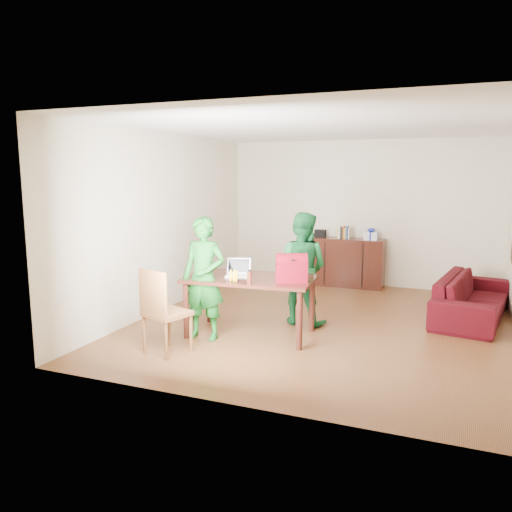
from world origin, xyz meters
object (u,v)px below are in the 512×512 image
at_px(table, 250,284).
at_px(sofa, 472,297).
at_px(chair, 166,328).
at_px(person_far, 302,268).
at_px(person_near, 204,278).
at_px(laptop, 238,273).
at_px(bottle, 249,277).
at_px(red_bag, 291,271).

distance_m(table, sofa, 3.33).
xyz_separation_m(chair, person_far, (1.13, 1.72, 0.49)).
bearing_deg(person_near, sofa, 32.91).
relative_size(chair, laptop, 2.82).
bearing_deg(chair, sofa, 58.74).
relative_size(person_far, sofa, 0.74).
height_order(person_near, bottle, person_near).
bearing_deg(person_near, laptop, 44.59).
height_order(chair, person_near, person_near).
height_order(table, red_bag, red_bag).
bearing_deg(table, chair, -128.74).
xyz_separation_m(chair, sofa, (3.38, 2.86, 0.01)).
bearing_deg(laptop, sofa, 16.73).
bearing_deg(sofa, chair, 139.78).
bearing_deg(chair, table, 74.07).
bearing_deg(red_bag, person_near, 171.22).
relative_size(chair, person_near, 0.65).
bearing_deg(red_bag, sofa, 19.35).
xyz_separation_m(chair, laptop, (0.49, 0.97, 0.52)).
relative_size(chair, sofa, 0.48).
bearing_deg(person_far, sofa, -146.38).
bearing_deg(bottle, laptop, 130.95).
height_order(person_far, red_bag, person_far).
xyz_separation_m(bottle, sofa, (2.58, 2.26, -0.55)).
relative_size(table, laptop, 4.74).
bearing_deg(person_far, chair, 63.51).
distance_m(chair, laptop, 1.20).
distance_m(bottle, red_bag, 0.53).
xyz_separation_m(person_near, red_bag, (1.07, 0.27, 0.13)).
bearing_deg(chair, laptop, 81.50).
bearing_deg(sofa, bottle, 140.71).
xyz_separation_m(laptop, bottle, (0.31, -0.36, 0.04)).
bearing_deg(table, bottle, -73.68).
relative_size(person_near, red_bag, 4.12).
distance_m(person_far, sofa, 2.57).
height_order(chair, laptop, chair).
relative_size(table, bottle, 9.78).
bearing_deg(bottle, person_near, 177.96).
bearing_deg(red_bag, chair, -167.09).
xyz_separation_m(table, person_near, (-0.49, -0.34, 0.11)).
xyz_separation_m(chair, person_near, (0.17, 0.63, 0.49)).
height_order(chair, person_far, person_far).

